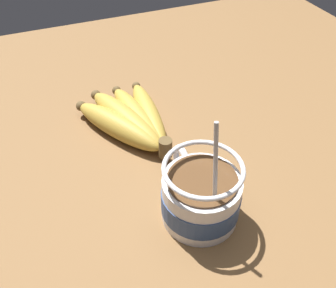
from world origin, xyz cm
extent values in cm
cube|color=brown|center=(0.00, 0.00, 1.52)|extent=(112.14, 112.14, 3.04)
cylinder|color=silver|center=(-8.75, 3.89, 6.37)|extent=(9.79, 9.79, 6.67)
cylinder|color=navy|center=(-8.75, 3.89, 6.11)|extent=(9.99, 9.99, 3.07)
torus|color=silver|center=(-3.01, 3.89, 7.42)|extent=(5.11, 0.90, 5.11)
cylinder|color=brown|center=(-8.75, 3.89, 9.80)|extent=(8.59, 8.59, 0.40)
torus|color=silver|center=(-8.75, 3.89, 11.81)|extent=(9.79, 9.79, 0.60)
cylinder|color=#B2B2B7|center=(-11.58, 3.89, 12.21)|extent=(2.72, 0.50, 15.43)
ellipsoid|color=#B2B2B7|center=(-10.46, 3.89, 4.54)|extent=(3.00, 2.00, 0.80)
cylinder|color=brown|center=(2.31, 4.19, 5.72)|extent=(2.00, 2.00, 3.00)
ellipsoid|color=#B79338|center=(12.21, 3.27, 4.73)|extent=(18.12, 5.03, 3.39)
sphere|color=brown|center=(21.11, 2.44, 4.73)|extent=(1.52, 1.52, 1.52)
ellipsoid|color=#B79338|center=(12.15, 5.27, 4.79)|extent=(18.06, 5.43, 3.52)
sphere|color=brown|center=(20.99, 6.23, 4.79)|extent=(1.58, 1.58, 1.58)
ellipsoid|color=#B79338|center=(11.97, 7.29, 5.00)|extent=(18.61, 9.33, 3.93)
sphere|color=brown|center=(20.67, 10.09, 5.00)|extent=(1.77, 1.77, 1.77)
ellipsoid|color=#B79338|center=(10.79, 8.97, 4.98)|extent=(17.13, 11.96, 3.88)
sphere|color=brown|center=(18.40, 13.25, 4.98)|extent=(1.75, 1.75, 1.75)
camera|label=1|loc=(-35.26, 19.18, 42.72)|focal=40.00mm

